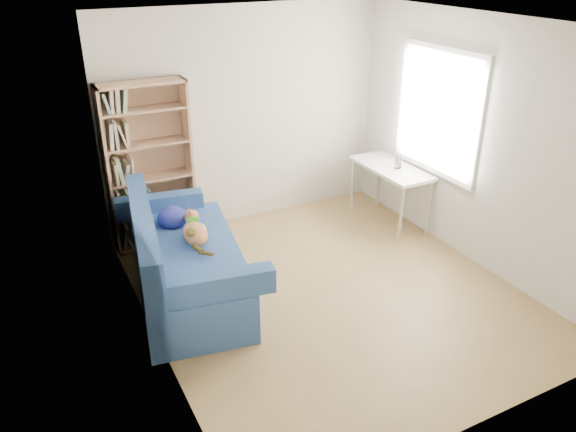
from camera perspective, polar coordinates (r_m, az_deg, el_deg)
The scene contains 6 objects.
ground at distance 5.76m, azimuth 4.16°, elevation -7.65°, with size 4.00×4.00×0.00m, color olive.
room_shell at distance 5.12m, azimuth 5.50°, elevation 8.29°, with size 3.54×4.04×2.62m.
sofa at distance 5.61m, azimuth -10.67°, elevation -4.60°, with size 1.27×2.15×0.99m.
bookshelf at distance 6.47m, azimuth -13.85°, elevation 4.24°, with size 0.95×0.29×1.89m.
desk at distance 6.96m, azimuth 10.41°, elevation 4.33°, with size 0.51×1.11×0.75m.
pen_cup at distance 6.89m, azimuth 11.13°, elevation 5.33°, with size 0.09×0.09×0.17m.
Camera 1 is at (-2.56, -4.07, 3.17)m, focal length 35.00 mm.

